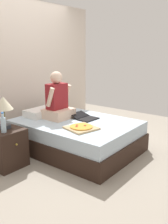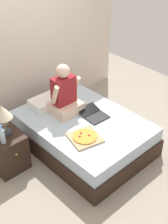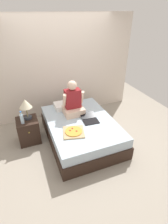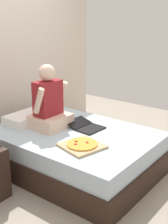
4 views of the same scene
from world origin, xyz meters
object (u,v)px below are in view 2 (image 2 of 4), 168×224
laptop (95,115)px  pizza_box (85,137)px  bed (83,133)px  nightstand_left (8,152)px  lamp_on_left_nightstand (2,114)px  person_seated (64,95)px  water_bottle (2,136)px

laptop → pizza_box: size_ratio=0.89×
bed → pizza_box: (-0.28, -0.33, 0.27)m
bed → nightstand_left: size_ratio=3.54×
nightstand_left → pizza_box: bearing=-41.3°
lamp_on_left_nightstand → person_seated: 1.00m
laptop → lamp_on_left_nightstand: bearing=159.0°
nightstand_left → laptop: bearing=-18.4°
nightstand_left → person_seated: bearing=-1.1°
bed → water_bottle: size_ratio=7.00×
lamp_on_left_nightstand → person_seated: person_seated is taller
laptop → person_seated: bearing=120.6°
pizza_box → bed: bearing=50.0°
lamp_on_left_nightstand → laptop: bearing=-21.0°
bed → laptop: laptop is taller
nightstand_left → laptop: 1.35m
water_bottle → laptop: 1.39m
person_seated → laptop: bearing=-59.4°
person_seated → laptop: person_seated is taller
nightstand_left → lamp_on_left_nightstand: lamp_on_left_nightstand is taller
water_bottle → person_seated: size_ratio=0.35×
water_bottle → person_seated: (1.11, 0.07, 0.12)m
lamp_on_left_nightstand → pizza_box: (0.76, -0.76, -0.36)m
laptop → pizza_box: 0.54m
bed → laptop: size_ratio=4.45×
pizza_box → water_bottle: bearing=145.1°
lamp_on_left_nightstand → pizza_box: bearing=-44.8°
person_seated → pizza_box: person_seated is taller
nightstand_left → lamp_on_left_nightstand: size_ratio=1.21×
bed → lamp_on_left_nightstand: 1.29m
bed → person_seated: person_seated is taller
water_bottle → laptop: (1.35, -0.33, -0.15)m
lamp_on_left_nightstand → laptop: lamp_on_left_nightstand is taller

